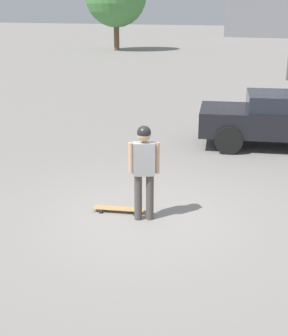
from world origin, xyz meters
TOP-DOWN VIEW (x-y plane):
  - ground_plane at (0.00, 0.00)m, footprint 220.00×220.00m
  - person at (0.00, 0.00)m, footprint 0.47×0.35m
  - skateboard at (-0.54, 0.07)m, footprint 0.93×0.45m
  - car_parked_near at (1.18, 5.70)m, footprint 4.40×2.90m

SIDE VIEW (x-z plane):
  - ground_plane at x=0.00m, z-range 0.00..0.00m
  - skateboard at x=-0.54m, z-range 0.02..0.10m
  - car_parked_near at x=1.18m, z-range 0.05..1.47m
  - person at x=0.00m, z-range 0.17..1.84m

